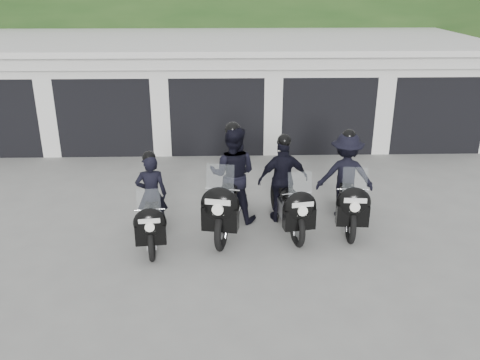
{
  "coord_description": "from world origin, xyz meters",
  "views": [
    {
      "loc": [
        0.25,
        -8.25,
        4.69
      ],
      "look_at": [
        0.51,
        0.89,
        1.05
      ],
      "focal_mm": 38.0,
      "sensor_mm": 36.0,
      "label": 1
    }
  ],
  "objects_px": {
    "police_bike_d": "(346,182)",
    "police_bike_c": "(285,187)",
    "police_bike_b": "(231,183)",
    "police_bike_a": "(151,207)"
  },
  "relations": [
    {
      "from": "police_bike_a",
      "to": "police_bike_c",
      "type": "distance_m",
      "value": 2.67
    },
    {
      "from": "police_bike_c",
      "to": "police_bike_a",
      "type": "bearing_deg",
      "value": -176.47
    },
    {
      "from": "police_bike_a",
      "to": "police_bike_c",
      "type": "height_order",
      "value": "police_bike_c"
    },
    {
      "from": "police_bike_b",
      "to": "police_bike_c",
      "type": "relative_size",
      "value": 1.13
    },
    {
      "from": "police_bike_b",
      "to": "police_bike_c",
      "type": "height_order",
      "value": "police_bike_b"
    },
    {
      "from": "police_bike_b",
      "to": "police_bike_c",
      "type": "distance_m",
      "value": 1.1
    },
    {
      "from": "police_bike_c",
      "to": "police_bike_d",
      "type": "xyz_separation_m",
      "value": [
        1.26,
        0.16,
        0.03
      ]
    },
    {
      "from": "police_bike_b",
      "to": "police_bike_c",
      "type": "xyz_separation_m",
      "value": [
        1.09,
        -0.01,
        -0.1
      ]
    },
    {
      "from": "police_bike_d",
      "to": "police_bike_c",
      "type": "bearing_deg",
      "value": -168.02
    },
    {
      "from": "police_bike_b",
      "to": "police_bike_c",
      "type": "bearing_deg",
      "value": 10.72
    }
  ]
}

